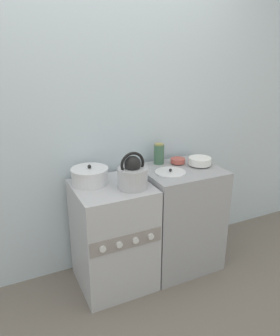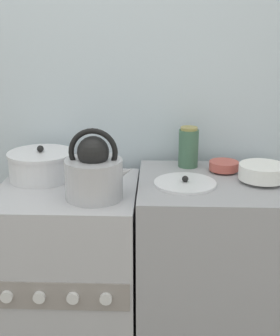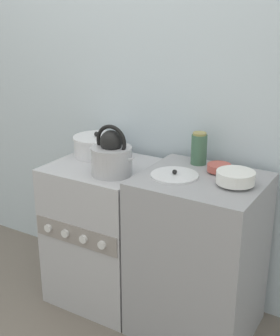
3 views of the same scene
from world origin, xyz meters
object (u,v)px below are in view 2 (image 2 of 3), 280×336
(cooking_pot, at_px, (41,165))
(storage_jar, at_px, (188,147))
(loose_pot_lid, at_px, (185,183))
(kettle, at_px, (94,172))
(enamel_bowl, at_px, (263,172))
(small_ceramic_bowl, at_px, (224,166))
(stove, at_px, (71,281))

(cooking_pot, distance_m, storage_jar, 0.62)
(storage_jar, height_order, loose_pot_lid, storage_jar)
(kettle, distance_m, loose_pot_lid, 0.34)
(storage_jar, bearing_deg, kettle, -142.22)
(kettle, relative_size, loose_pot_lid, 1.12)
(enamel_bowl, height_order, small_ceramic_bowl, enamel_bowl)
(stove, relative_size, cooking_pot, 3.03)
(stove, distance_m, loose_pot_lid, 0.65)
(storage_jar, xyz_separation_m, loose_pot_lid, (-0.02, -0.23, -0.08))
(small_ceramic_bowl, bearing_deg, cooking_pot, -179.91)
(storage_jar, bearing_deg, cooking_pot, -173.70)
(cooking_pot, xyz_separation_m, enamel_bowl, (0.88, -0.12, 0.02))
(stove, height_order, enamel_bowl, enamel_bowl)
(kettle, distance_m, enamel_bowl, 0.64)
(kettle, xyz_separation_m, enamel_bowl, (0.63, 0.09, -0.02))
(small_ceramic_bowl, bearing_deg, storage_jar, 155.00)
(kettle, height_order, cooking_pot, kettle)
(storage_jar, bearing_deg, enamel_bowl, -34.70)
(stove, xyz_separation_m, small_ceramic_bowl, (0.63, 0.12, 0.48))
(cooking_pot, bearing_deg, enamel_bowl, -7.82)
(stove, bearing_deg, cooking_pot, 136.48)
(stove, height_order, cooking_pot, cooking_pot)
(stove, relative_size, small_ceramic_bowl, 6.92)
(small_ceramic_bowl, xyz_separation_m, storage_jar, (-0.14, 0.07, 0.06))
(storage_jar, relative_size, loose_pot_lid, 0.72)
(enamel_bowl, bearing_deg, storage_jar, 145.30)
(cooking_pot, xyz_separation_m, small_ceramic_bowl, (0.75, 0.00, 0.01))
(stove, xyz_separation_m, enamel_bowl, (0.76, -0.00, 0.49))
(cooking_pot, distance_m, small_ceramic_bowl, 0.75)
(small_ceramic_bowl, height_order, loose_pot_lid, small_ceramic_bowl)
(loose_pot_lid, bearing_deg, stove, 174.60)
(enamel_bowl, xyz_separation_m, storage_jar, (-0.27, 0.19, 0.04))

